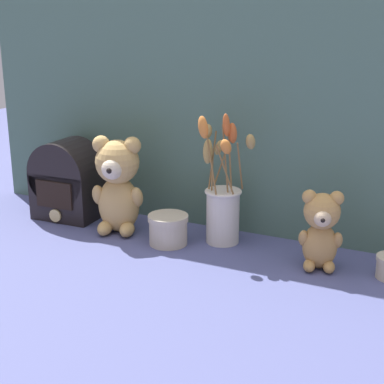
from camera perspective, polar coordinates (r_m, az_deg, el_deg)
ground_plane at (r=1.52m, az=-0.33°, el=-5.29°), size 4.00×4.00×0.00m
backdrop_wall at (r=1.58m, az=2.35°, el=8.10°), size 1.45×0.02×0.66m
teddy_bear_large at (r=1.59m, az=-7.22°, el=0.86°), size 0.15×0.14×0.27m
teddy_bear_medium at (r=1.39m, az=12.40°, el=-3.48°), size 0.11×0.10×0.19m
flower_vase at (r=1.51m, az=2.97°, el=-1.06°), size 0.15×0.13×0.35m
vintage_radio at (r=1.74m, az=-12.00°, el=1.03°), size 0.19×0.14×0.23m
decorative_tin_tall at (r=1.52m, az=-2.32°, el=-3.64°), size 0.10×0.10×0.08m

